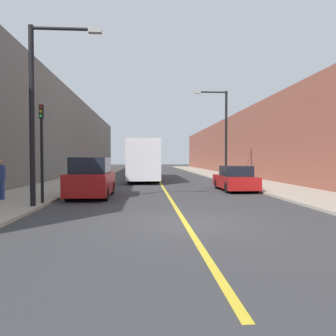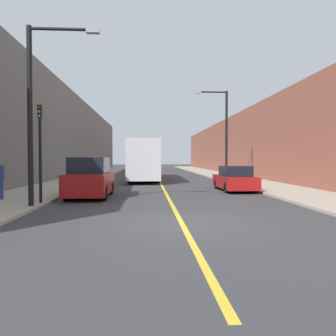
{
  "view_description": "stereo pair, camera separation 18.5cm",
  "coord_description": "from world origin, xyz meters",
  "views": [
    {
      "loc": [
        -1.19,
        -9.66,
        1.93
      ],
      "look_at": [
        0.49,
        14.47,
        1.23
      ],
      "focal_mm": 35.0,
      "sensor_mm": 36.0,
      "label": 1
    },
    {
      "loc": [
        -1.01,
        -9.67,
        1.93
      ],
      "look_at": [
        0.49,
        14.47,
        1.23
      ],
      "focal_mm": 35.0,
      "sensor_mm": 36.0,
      "label": 2
    }
  ],
  "objects": [
    {
      "name": "ground_plane",
      "position": [
        0.0,
        0.0,
        0.0
      ],
      "size": [
        200.0,
        200.0,
        0.0
      ],
      "primitive_type": "plane",
      "color": "#38383A"
    },
    {
      "name": "sidewalk_left",
      "position": [
        -7.12,
        30.0,
        0.06
      ],
      "size": [
        3.86,
        72.0,
        0.11
      ],
      "primitive_type": "cube",
      "color": "#A89E8C",
      "rests_on": "ground"
    },
    {
      "name": "sidewalk_right",
      "position": [
        7.12,
        30.0,
        0.06
      ],
      "size": [
        3.86,
        72.0,
        0.11
      ],
      "primitive_type": "cube",
      "color": "#A89E8C",
      "rests_on": "ground"
    },
    {
      "name": "building_row_left",
      "position": [
        -11.05,
        30.0,
        4.61
      ],
      "size": [
        4.0,
        72.0,
        9.23
      ],
      "primitive_type": "cube",
      "color": "#66605B",
      "rests_on": "ground"
    },
    {
      "name": "building_row_right",
      "position": [
        11.05,
        30.0,
        3.53
      ],
      "size": [
        4.0,
        72.0,
        7.07
      ],
      "primitive_type": "cube",
      "color": "brown",
      "rests_on": "ground"
    },
    {
      "name": "road_center_line",
      "position": [
        0.0,
        30.0,
        0.0
      ],
      "size": [
        0.16,
        72.0,
        0.01
      ],
      "primitive_type": "cube",
      "color": "gold",
      "rests_on": "ground"
    },
    {
      "name": "bus",
      "position": [
        -1.32,
        20.07,
        1.83
      ],
      "size": [
        2.56,
        12.63,
        3.41
      ],
      "color": "silver",
      "rests_on": "ground"
    },
    {
      "name": "parked_suv_left",
      "position": [
        -3.86,
        6.8,
        0.91
      ],
      "size": [
        1.92,
        4.52,
        1.98
      ],
      "color": "maroon",
      "rests_on": "ground"
    },
    {
      "name": "car_right_near",
      "position": [
        4.18,
        9.54,
        0.67
      ],
      "size": [
        1.79,
        4.27,
        1.5
      ],
      "color": "maroon",
      "rests_on": "ground"
    },
    {
      "name": "street_lamp_left",
      "position": [
        -5.23,
        3.16,
        4.08
      ],
      "size": [
        2.74,
        0.24,
        6.85
      ],
      "color": "black",
      "rests_on": "sidewalk_left"
    },
    {
      "name": "street_lamp_right",
      "position": [
        5.24,
        17.04,
        4.35
      ],
      "size": [
        2.74,
        0.24,
        7.38
      ],
      "color": "black",
      "rests_on": "sidewalk_right"
    },
    {
      "name": "traffic_light",
      "position": [
        -5.39,
        3.99,
        2.3
      ],
      "size": [
        0.16,
        0.18,
        4.0
      ],
      "color": "black",
      "rests_on": "sidewalk_left"
    },
    {
      "name": "pedestrian",
      "position": [
        -7.59,
        5.23,
        1.03
      ],
      "size": [
        0.39,
        0.25,
        1.77
      ],
      "color": "navy",
      "rests_on": "sidewalk_left"
    }
  ]
}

